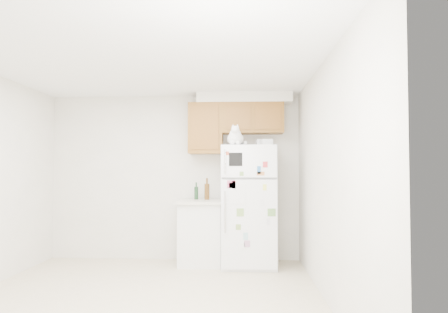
# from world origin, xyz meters

# --- Properties ---
(ground_plane) EXTENTS (3.80, 4.00, 0.01)m
(ground_plane) POSITION_xyz_m (0.00, 0.00, -0.01)
(ground_plane) COLOR beige
(room_shell) EXTENTS (3.84, 4.04, 2.52)m
(room_shell) POSITION_xyz_m (0.12, 0.24, 1.67)
(room_shell) COLOR silver
(room_shell) RESTS_ON ground_plane
(refrigerator) EXTENTS (0.76, 0.78, 1.70)m
(refrigerator) POSITION_xyz_m (1.13, 1.61, 0.85)
(refrigerator) COLOR white
(refrigerator) RESTS_ON ground_plane
(base_counter) EXTENTS (0.64, 0.64, 0.92)m
(base_counter) POSITION_xyz_m (0.44, 1.68, 0.46)
(base_counter) COLOR white
(base_counter) RESTS_ON ground_plane
(cat) EXTENTS (0.28, 0.40, 0.28)m
(cat) POSITION_xyz_m (0.95, 1.39, 1.81)
(cat) COLOR white
(cat) RESTS_ON refrigerator
(storage_box_back) EXTENTS (0.20, 0.15, 0.10)m
(storage_box_back) POSITION_xyz_m (1.34, 1.70, 1.75)
(storage_box_back) COLOR white
(storage_box_back) RESTS_ON refrigerator
(storage_box_front) EXTENTS (0.18, 0.15, 0.09)m
(storage_box_front) POSITION_xyz_m (1.38, 1.53, 1.74)
(storage_box_front) COLOR white
(storage_box_front) RESTS_ON refrigerator
(bottle_green) EXTENTS (0.06, 0.06, 0.26)m
(bottle_green) POSITION_xyz_m (0.35, 1.86, 1.05)
(bottle_green) COLOR #19381E
(bottle_green) RESTS_ON base_counter
(bottle_amber) EXTENTS (0.07, 0.07, 0.32)m
(bottle_amber) POSITION_xyz_m (0.52, 1.81, 1.08)
(bottle_amber) COLOR #593814
(bottle_amber) RESTS_ON base_counter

